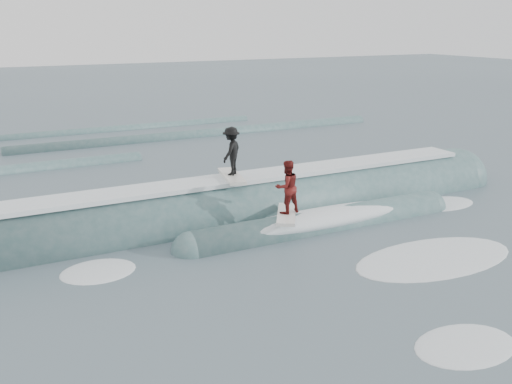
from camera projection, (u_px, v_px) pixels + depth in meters
name	position (u px, v px, depth m)	size (l,w,h in m)	color
ground	(307.00, 259.00, 15.90)	(160.00, 160.00, 0.00)	#3E4E5A
breaking_wave	(252.00, 216.00, 19.32)	(22.11, 4.11, 2.65)	#385D5F
surfer_black	(231.00, 154.00, 18.66)	(1.16, 2.07, 1.69)	silver
surfer_red	(287.00, 190.00, 17.37)	(1.51, 1.99, 1.76)	white
whitewater	(423.00, 256.00, 16.10)	(14.88, 8.90, 0.10)	white
far_swells	(88.00, 148.00, 29.87)	(38.10, 8.65, 0.80)	#385D5F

